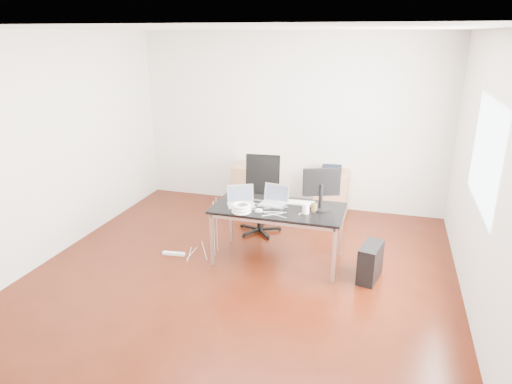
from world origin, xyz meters
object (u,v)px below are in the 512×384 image
(office_chair, at_px, (261,191))
(desk, at_px, (278,211))
(filing_cabinet_right, at_px, (331,193))
(pc_tower, at_px, (370,262))
(filing_cabinet_left, at_px, (250,185))

(office_chair, bearing_deg, desk, -66.54)
(desk, bearing_deg, filing_cabinet_right, 76.67)
(desk, distance_m, pc_tower, 1.25)
(filing_cabinet_left, height_order, pc_tower, filing_cabinet_left)
(desk, height_order, office_chair, office_chair)
(desk, relative_size, filing_cabinet_right, 2.29)
(pc_tower, bearing_deg, filing_cabinet_left, 148.71)
(desk, relative_size, filing_cabinet_left, 2.29)
(desk, relative_size, office_chair, 1.48)
(desk, height_order, pc_tower, desk)
(office_chair, distance_m, pc_tower, 1.97)
(desk, distance_m, filing_cabinet_left, 2.07)
(desk, xyz_separation_m, pc_tower, (1.15, -0.15, -0.46))
(office_chair, relative_size, filing_cabinet_left, 1.54)
(filing_cabinet_right, height_order, pc_tower, filing_cabinet_right)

